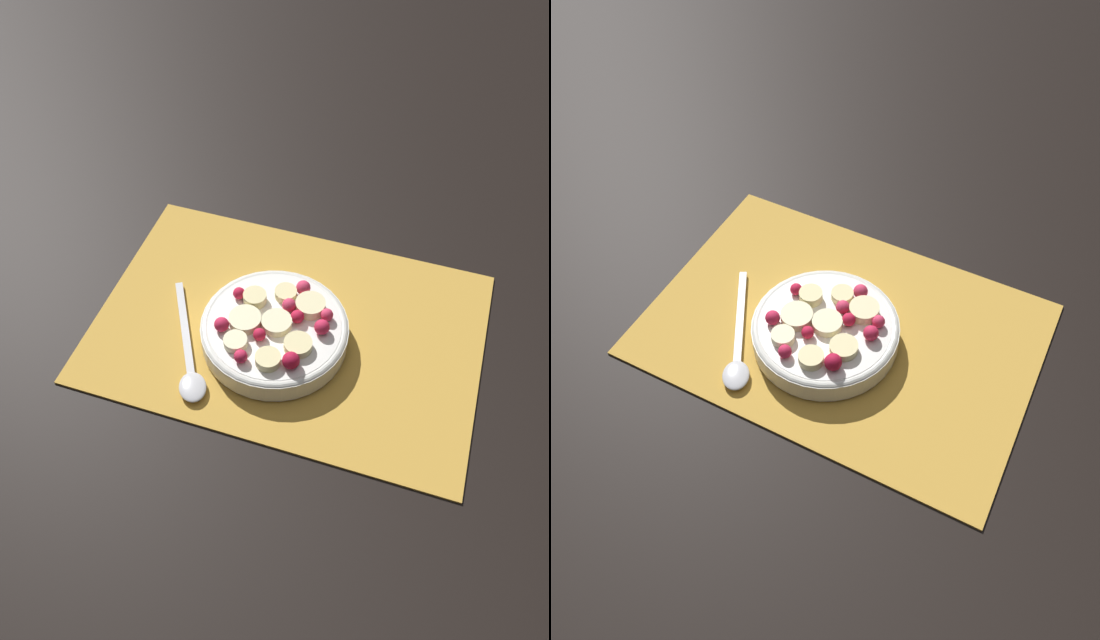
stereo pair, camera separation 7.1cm
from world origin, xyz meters
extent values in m
plane|color=black|center=(0.00, 0.00, 0.00)|extent=(3.00, 3.00, 0.00)
cube|color=gold|center=(0.00, 0.00, 0.00)|extent=(0.46, 0.32, 0.01)
cylinder|color=silver|center=(-0.01, -0.03, 0.02)|extent=(0.17, 0.17, 0.03)
torus|color=silver|center=(-0.01, -0.03, 0.03)|extent=(0.17, 0.17, 0.01)
cylinder|color=white|center=(-0.01, -0.03, 0.03)|extent=(0.16, 0.16, 0.00)
cylinder|color=#F4EAB7|center=(-0.01, -0.03, 0.04)|extent=(0.05, 0.05, 0.01)
cylinder|color=beige|center=(0.03, -0.05, 0.04)|extent=(0.04, 0.04, 0.01)
cylinder|color=beige|center=(-0.04, 0.00, 0.04)|extent=(0.03, 0.03, 0.01)
cylinder|color=beige|center=(0.02, 0.01, 0.04)|extent=(0.04, 0.04, 0.01)
cylinder|color=#F4EAB7|center=(-0.04, -0.07, 0.04)|extent=(0.04, 0.04, 0.01)
cylinder|color=beige|center=(0.00, -0.08, 0.04)|extent=(0.04, 0.04, 0.01)
cylinder|color=beige|center=(-0.01, 0.02, 0.04)|extent=(0.04, 0.04, 0.01)
cylinder|color=#F4EAB7|center=(-0.04, -0.03, 0.04)|extent=(0.05, 0.05, 0.01)
sphere|color=#DB3356|center=(0.01, 0.03, 0.04)|extent=(0.02, 0.02, 0.02)
sphere|color=red|center=(-0.02, -0.05, 0.04)|extent=(0.01, 0.01, 0.01)
sphere|color=#D12347|center=(-0.06, -0.05, 0.04)|extent=(0.02, 0.02, 0.02)
sphere|color=red|center=(0.01, -0.01, 0.04)|extent=(0.02, 0.02, 0.02)
sphere|color=#D12347|center=(0.04, -0.02, 0.04)|extent=(0.02, 0.02, 0.02)
sphere|color=red|center=(-0.06, 0.00, 0.04)|extent=(0.01, 0.01, 0.01)
sphere|color=#D12347|center=(-0.03, -0.09, 0.04)|extent=(0.02, 0.02, 0.02)
sphere|color=#DB3356|center=(0.05, 0.00, 0.04)|extent=(0.02, 0.02, 0.02)
sphere|color=#B21433|center=(0.03, -0.07, 0.05)|extent=(0.02, 0.02, 0.02)
sphere|color=#DB3356|center=(0.00, 0.00, 0.04)|extent=(0.02, 0.02, 0.02)
cube|color=silver|center=(-0.12, -0.04, 0.01)|extent=(0.08, 0.13, 0.00)
ellipsoid|color=silver|center=(-0.08, -0.12, 0.01)|extent=(0.05, 0.05, 0.01)
camera|label=1|loc=(0.13, -0.44, 0.60)|focal=35.00mm
camera|label=2|loc=(0.19, -0.42, 0.60)|focal=35.00mm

